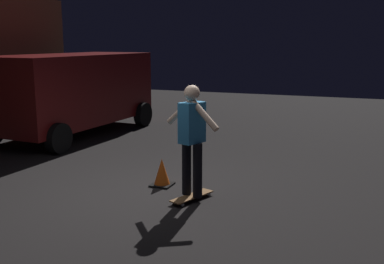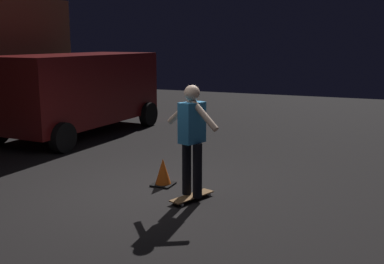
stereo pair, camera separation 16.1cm
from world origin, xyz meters
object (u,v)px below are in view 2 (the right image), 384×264
skateboard_ridden (192,197)px  traffic_cone (163,173)px  parked_van (79,89)px  skater (192,133)px

skateboard_ridden → traffic_cone: traffic_cone is taller
parked_van → traffic_cone: parked_van is taller
skater → traffic_cone: skater is taller
parked_van → skater: size_ratio=2.82×
skateboard_ridden → skater: 0.98m
skateboard_ridden → skater: size_ratio=0.48×
parked_van → skater: (-3.51, -4.56, -0.12)m
skateboard_ridden → skater: (-0.00, 0.00, 0.98)m
parked_van → skater: 5.75m
traffic_cone → parked_van: bearing=51.8°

